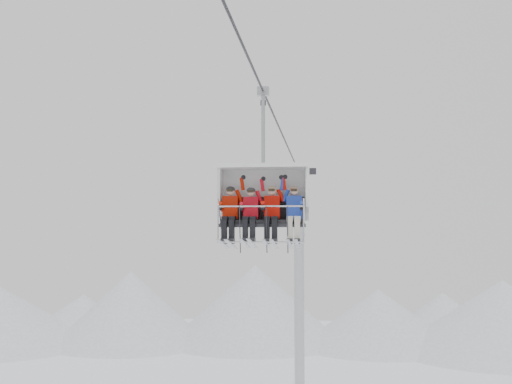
# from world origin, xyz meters

# --- Properties ---
(ridgeline) EXTENTS (72.00, 21.00, 7.00)m
(ridgeline) POSITION_xyz_m (-1.58, 42.05, 2.84)
(ridgeline) COLOR silver
(ridgeline) RESTS_ON ground
(lift_tower_right) EXTENTS (2.00, 1.80, 13.48)m
(lift_tower_right) POSITION_xyz_m (0.00, 22.00, 5.78)
(lift_tower_right) COLOR #ACAEB3
(lift_tower_right) RESTS_ON ground
(haul_cable) EXTENTS (0.06, 50.00, 0.06)m
(haul_cable) POSITION_xyz_m (0.00, 0.00, 13.30)
(haul_cable) COLOR #2A2A2E
(haul_cable) RESTS_ON lift_tower_left
(chairlift_carrier) EXTENTS (2.28, 1.17, 3.98)m
(chairlift_carrier) POSITION_xyz_m (0.00, 1.77, 10.66)
(chairlift_carrier) COLOR black
(chairlift_carrier) RESTS_ON haul_cable
(skier_far_left) EXTENTS (0.39, 1.69, 1.57)m
(skier_far_left) POSITION_xyz_m (-0.82, 1.47, 10.19)
(skier_far_left) COLOR #AD1603
(skier_far_left) RESTS_ON chairlift_carrier
(skier_center_left) EXTENTS (0.38, 1.69, 1.52)m
(skier_center_left) POSITION_xyz_m (-0.30, 1.46, 10.18)
(skier_center_left) COLOR red
(skier_center_left) RESTS_ON chairlift_carrier
(skier_center_right) EXTENTS (0.39, 1.69, 1.57)m
(skier_center_right) POSITION_xyz_m (0.24, 1.47, 10.19)
(skier_center_right) COLOR #C10D03
(skier_center_right) RESTS_ON chairlift_carrier
(skier_far_right) EXTENTS (0.39, 1.69, 1.56)m
(skier_far_right) POSITION_xyz_m (0.79, 1.46, 10.19)
(skier_far_right) COLOR #1F3CAE
(skier_far_right) RESTS_ON chairlift_carrier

